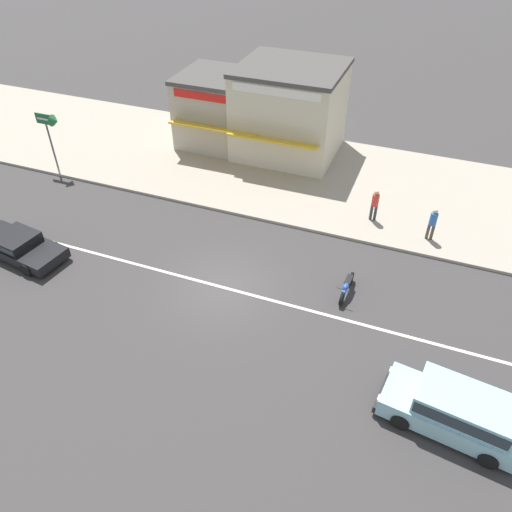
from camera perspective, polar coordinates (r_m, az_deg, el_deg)
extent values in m
plane|color=#383535|center=(21.25, -3.91, -3.56)|extent=(160.00, 160.00, 0.00)
cube|color=silver|center=(21.25, -3.91, -3.56)|extent=(50.40, 0.14, 0.01)
cube|color=#9E9384|center=(28.97, 4.46, 9.37)|extent=(68.00, 10.00, 0.15)
cube|color=black|center=(25.04, -25.38, 0.88)|extent=(4.66, 2.40, 0.48)
cube|color=black|center=(24.84, -25.74, 1.74)|extent=(1.88, 1.83, 0.42)
cube|color=#28333D|center=(24.84, -25.74, 1.74)|extent=(1.82, 1.85, 0.27)
cylinder|color=black|center=(26.46, -25.85, 2.59)|extent=(0.63, 0.30, 0.60)
cylinder|color=black|center=(23.78, -24.73, -1.41)|extent=(0.63, 0.30, 0.60)
cylinder|color=black|center=(24.50, -21.85, 0.81)|extent=(0.63, 0.30, 0.60)
cube|color=#93C6D6|center=(17.66, 21.36, -16.50)|extent=(4.51, 2.38, 0.70)
cube|color=#93C6D6|center=(17.14, 22.81, -15.41)|extent=(3.10, 2.01, 0.70)
cube|color=#28333D|center=(17.14, 22.81, -15.41)|extent=(2.99, 2.03, 0.45)
cube|color=black|center=(17.84, 14.23, -14.65)|extent=(0.36, 1.78, 0.28)
cube|color=white|center=(17.16, 13.86, -15.50)|extent=(0.11, 0.25, 0.14)
cube|color=white|center=(17.95, 15.14, -12.51)|extent=(0.11, 0.25, 0.14)
cylinder|color=black|center=(17.29, 16.17, -17.69)|extent=(0.62, 0.30, 0.60)
cylinder|color=black|center=(18.35, 17.69, -13.57)|extent=(0.62, 0.30, 0.60)
cylinder|color=black|center=(17.44, 25.03, -20.34)|extent=(0.62, 0.30, 0.60)
cylinder|color=black|center=(18.49, 25.86, -16.06)|extent=(0.62, 0.30, 0.60)
cylinder|color=black|center=(20.56, 9.77, -4.87)|extent=(0.13, 0.56, 0.56)
cylinder|color=black|center=(21.57, 10.82, -2.54)|extent=(0.13, 0.56, 0.56)
cube|color=#23479E|center=(20.93, 10.37, -3.27)|extent=(0.21, 1.18, 0.18)
cube|color=black|center=(20.96, 10.54, -2.70)|extent=(0.28, 0.63, 0.12)
ellipsoid|color=#23479E|center=(20.67, 10.22, -3.44)|extent=(0.26, 0.41, 0.22)
cylinder|color=#232326|center=(20.25, 9.95, -3.79)|extent=(0.56, 0.06, 0.03)
cylinder|color=#4C4C51|center=(30.94, -22.26, 11.52)|extent=(0.10, 0.10, 2.69)
cube|color=#236638|center=(30.27, -23.07, 14.21)|extent=(1.08, 0.06, 0.59)
cone|color=#236638|center=(29.80, -22.00, 14.12)|extent=(0.36, 0.65, 0.65)
cube|color=white|center=(30.25, -23.12, 14.18)|extent=(0.87, 0.01, 0.10)
cylinder|color=#4C4238|center=(24.72, 19.05, 2.71)|extent=(0.14, 0.14, 0.83)
cylinder|color=#4C4238|center=(24.73, 19.50, 2.61)|extent=(0.14, 0.14, 0.83)
cylinder|color=#336BB7|center=(24.33, 19.63, 4.03)|extent=(0.34, 0.34, 0.62)
sphere|color=#D6AD89|center=(24.11, 19.84, 4.85)|extent=(0.22, 0.22, 0.22)
cylinder|color=#333338|center=(25.30, 13.03, 4.91)|extent=(0.14, 0.14, 0.84)
cylinder|color=#333338|center=(25.29, 13.47, 4.81)|extent=(0.14, 0.14, 0.84)
cylinder|color=#D63D33|center=(24.91, 13.49, 6.25)|extent=(0.34, 0.34, 0.63)
sphere|color=#D6AD89|center=(24.68, 13.64, 7.08)|extent=(0.23, 0.23, 0.23)
cube|color=#B2A893|center=(31.32, -2.86, 16.01)|extent=(5.97, 4.23, 3.98)
cube|color=#474442|center=(30.56, -2.99, 19.66)|extent=(6.08, 4.31, 0.24)
cube|color=gold|center=(29.25, -4.83, 14.33)|extent=(5.37, 0.90, 0.28)
cube|color=red|center=(28.89, -4.72, 17.53)|extent=(5.07, 0.08, 0.44)
cube|color=beige|center=(30.23, 3.88, 16.06)|extent=(5.70, 5.24, 4.91)
cube|color=#474442|center=(29.33, 4.11, 20.69)|extent=(5.82, 5.35, 0.24)
cube|color=gold|center=(27.82, 1.90, 13.10)|extent=(5.13, 0.90, 0.28)
cube|color=white|center=(27.10, 2.26, 18.25)|extent=(4.85, 0.08, 0.44)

